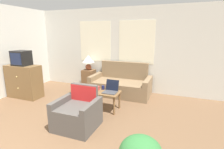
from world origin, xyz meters
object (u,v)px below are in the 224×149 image
Objects in this scene: book_red at (93,88)px; laptop at (111,90)px; television at (21,58)px; couch at (121,85)px; coffee_table at (102,94)px; cup_white at (92,91)px; cup_yellow at (103,88)px; cup_navy at (98,88)px; table_lamp at (88,60)px; armchair at (78,114)px.

laptop is at bearing -6.87° from book_red.
couch is at bearing 26.33° from television.
cup_white reaches higher than coffee_table.
cup_yellow is at bearing 4.52° from television.
cup_navy is at bearing 74.06° from cup_white.
coffee_table is 0.20m from cup_yellow.
cup_yellow reaches higher than cup_white.
cup_navy is 0.21m from cup_white.
coffee_table is 0.33m from book_red.
coffee_table is at bearing -51.51° from table_lamp.
couch is at bearing 83.05° from cup_yellow.
table_lamp is at bearing 172.26° from couch.
armchair is 1.10m from cup_yellow.
coffee_table is 0.25m from cup_white.
couch reaches higher than cup_navy.
armchair is at bearing -88.40° from cup_navy.
television reaches higher than table_lamp.
television is 4.77× the size of cup_yellow.
couch is at bearing 85.53° from coffee_table.
coffee_table is (-0.10, -1.22, 0.12)m from couch.
television reaches higher than armchair.
table_lamp is (-1.20, 0.16, 0.68)m from couch.
cup_yellow is (-0.13, -1.06, 0.23)m from couch.
cup_white is 0.42× the size of book_red.
laptop is 3.50× the size of cup_navy.
television reaches higher than laptop.
book_red is (-0.27, -0.05, -0.03)m from cup_yellow.
cup_yellow is at bearing 43.29° from cup_navy.
cup_navy is (0.97, -1.31, -0.45)m from table_lamp.
book_red is (0.80, -1.27, -0.48)m from table_lamp.
cup_navy is (-0.13, 0.07, 0.11)m from coffee_table.
armchair is 8.33× the size of cup_yellow.
coffee_table is at bearing -94.47° from couch.
laptop is (1.32, -1.34, -0.44)m from table_lamp.
book_red is at bearing 115.46° from cup_white.
table_lamp is at bearing 122.09° from book_red.
cup_yellow is at bearing 10.57° from book_red.
television reaches higher than cup_navy.
book_red is (-0.52, 0.06, -0.04)m from laptop.
book_red is (-0.17, 0.04, -0.03)m from cup_navy.
armchair is 4.00× the size of book_red.
cup_yellow is (-0.03, 0.16, 0.11)m from coffee_table.
television is (-2.53, -1.25, 0.87)m from couch.
couch is 2.95m from television.
television is at bearing -178.33° from laptop.
cup_navy reaches higher than coffee_table.
cup_yellow is (-0.25, 0.11, -0.01)m from laptop.
television reaches higher than cup_yellow.
coffee_table is 9.16× the size of cup_yellow.
cup_yellow reaches higher than coffee_table.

